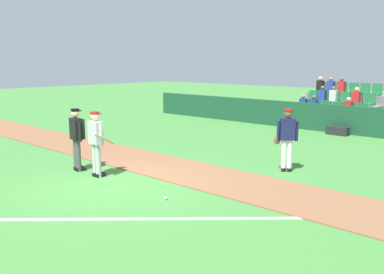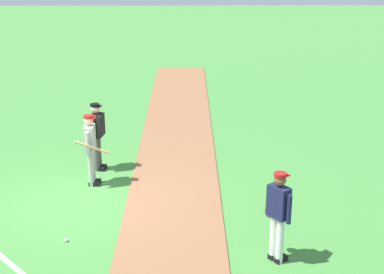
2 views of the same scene
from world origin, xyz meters
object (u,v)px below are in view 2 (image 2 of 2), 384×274
(batter_grey_jersey, at_px, (90,147))
(baseball, at_px, (66,240))
(umpire_home_plate, at_px, (97,133))
(runner_navy_jersey, at_px, (278,213))

(batter_grey_jersey, distance_m, baseball, 2.87)
(batter_grey_jersey, relative_size, umpire_home_plate, 1.00)
(batter_grey_jersey, height_order, umpire_home_plate, same)
(umpire_home_plate, bearing_deg, batter_grey_jersey, -1.04)
(batter_grey_jersey, relative_size, runner_navy_jersey, 1.00)
(runner_navy_jersey, distance_m, baseball, 4.17)
(runner_navy_jersey, relative_size, baseball, 23.78)
(batter_grey_jersey, height_order, baseball, batter_grey_jersey)
(umpire_home_plate, distance_m, baseball, 3.78)
(baseball, bearing_deg, batter_grey_jersey, 178.20)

